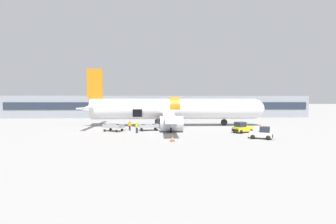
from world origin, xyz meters
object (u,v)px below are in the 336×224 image
object	(u,v)px
ground_crew_loader_b	(137,127)
ground_crew_driver	(130,125)
ground_crew_supervisor	(171,126)
baggage_tug_lead	(262,134)
baggage_tug_mid	(242,128)
baggage_cart_loading	(149,127)
airplane	(172,110)
baggage_cart_queued	(114,128)
ground_crew_loader_a	(167,125)

from	to	relation	value
ground_crew_loader_b	ground_crew_driver	distance (m)	3.23
ground_crew_supervisor	baggage_tug_lead	bearing A→B (deg)	-27.11
baggage_tug_mid	ground_crew_driver	xyz separation A→B (m)	(-17.39, 3.22, 0.11)
baggage_tug_mid	baggage_cart_loading	distance (m)	14.51
ground_crew_loader_b	airplane	bearing A→B (deg)	57.12
ground_crew_driver	ground_crew_supervisor	xyz separation A→B (m)	(6.57, -2.89, 0.14)
airplane	ground_crew_loader_b	world-z (taller)	airplane
airplane	baggage_cart_loading	xyz separation A→B (m)	(-4.13, -6.41, -2.58)
baggage_tug_mid	baggage_cart_queued	world-z (taller)	baggage_tug_mid
ground_crew_loader_b	ground_crew_driver	world-z (taller)	ground_crew_loader_b
baggage_cart_queued	ground_crew_driver	size ratio (longest dim) A/B	2.55
ground_crew_loader_b	ground_crew_loader_a	bearing A→B (deg)	38.77
airplane	ground_crew_driver	distance (m)	9.92
baggage_tug_mid	ground_crew_loader_b	world-z (taller)	ground_crew_loader_b
baggage_cart_loading	ground_crew_loader_b	xyz separation A→B (m)	(-1.80, -2.75, 0.37)
baggage_cart_queued	ground_crew_loader_a	distance (m)	8.59
ground_crew_loader_b	ground_crew_driver	size ratio (longest dim) A/B	1.12
baggage_cart_queued	airplane	bearing A→B (deg)	36.15
ground_crew_loader_a	ground_crew_driver	size ratio (longest dim) A/B	1.01
baggage_cart_loading	ground_crew_driver	world-z (taller)	ground_crew_driver
baggage_cart_loading	ground_crew_loader_b	distance (m)	3.31
baggage_tug_lead	ground_crew_loader_b	xyz separation A→B (m)	(-16.47, 5.77, 0.26)
ground_crew_loader_b	ground_crew_supervisor	world-z (taller)	ground_crew_supervisor
airplane	baggage_tug_lead	size ratio (longest dim) A/B	11.74
baggage_tug_mid	airplane	bearing A→B (deg)	136.68
baggage_tug_mid	ground_crew_loader_b	xyz separation A→B (m)	(-15.98, 0.32, 0.21)
baggage_tug_lead	baggage_tug_mid	size ratio (longest dim) A/B	0.87
airplane	baggage_tug_lead	distance (m)	18.45
baggage_cart_loading	ground_crew_loader_a	xyz separation A→B (m)	(2.86, 0.99, 0.28)
baggage_cart_queued	ground_crew_driver	xyz separation A→B (m)	(2.36, 0.82, 0.23)
ground_crew_loader_a	ground_crew_loader_b	distance (m)	5.97
baggage_tug_lead	baggage_cart_queued	xyz separation A→B (m)	(-20.24, 7.86, -0.07)
baggage_tug_mid	ground_crew_loader_b	size ratio (longest dim) A/B	1.96
baggage_tug_mid	baggage_cart_loading	world-z (taller)	baggage_tug_mid
airplane	ground_crew_driver	world-z (taller)	airplane
baggage_tug_lead	baggage_tug_mid	distance (m)	5.48
ground_crew_loader_a	baggage_tug_mid	bearing A→B (deg)	-19.70
baggage_cart_loading	ground_crew_supervisor	bearing A→B (deg)	-39.11
ground_crew_supervisor	ground_crew_loader_b	bearing A→B (deg)	-179.79
baggage_cart_queued	ground_crew_supervisor	distance (m)	9.17
baggage_tug_mid	baggage_cart_queued	xyz separation A→B (m)	(-19.75, 2.40, -0.12)
baggage_tug_mid	baggage_cart_queued	size ratio (longest dim) A/B	0.86
baggage_cart_queued	ground_crew_supervisor	xyz separation A→B (m)	(8.93, -2.06, 0.37)
ground_crew_loader_a	baggage_tug_lead	bearing A→B (deg)	-38.83
ground_crew_loader_b	baggage_cart_queued	bearing A→B (deg)	151.07
baggage_tug_mid	ground_crew_driver	bearing A→B (deg)	169.50
ground_crew_driver	ground_crew_loader_a	bearing A→B (deg)	7.82
baggage_cart_queued	ground_crew_supervisor	world-z (taller)	ground_crew_supervisor
baggage_cart_loading	ground_crew_loader_a	bearing A→B (deg)	19.06
baggage_tug_lead	ground_crew_loader_a	distance (m)	15.17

